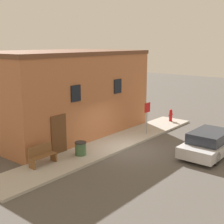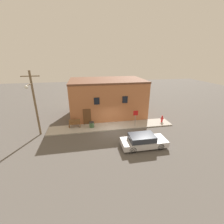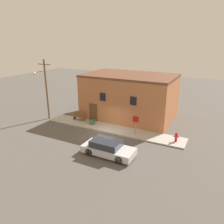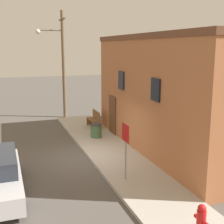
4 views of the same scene
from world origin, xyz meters
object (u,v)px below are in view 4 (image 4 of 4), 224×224
trash_bin (96,131)px  utility_pole (61,60)px  stop_sign (126,141)px  fire_hydrant (201,221)px  bench (94,119)px

trash_bin → utility_pole: 6.89m
trash_bin → utility_pole: bearing=-173.8°
stop_sign → utility_pole: utility_pole is taller
fire_hydrant → trash_bin: bearing=179.4°
trash_bin → bench: bearing=166.4°
utility_pole → fire_hydrant: bearing=2.0°
bench → trash_bin: bearing=-13.6°
fire_hydrant → utility_pole: (-15.33, -0.54, 3.36)m
fire_hydrant → utility_pole: utility_pole is taller
stop_sign → trash_bin: 5.61m
bench → trash_bin: (2.10, -0.51, -0.10)m
stop_sign → trash_bin: stop_sign is taller
utility_pole → trash_bin: bearing=6.2°
stop_sign → trash_bin: bearing=174.4°
trash_bin → fire_hydrant: bearing=-0.6°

